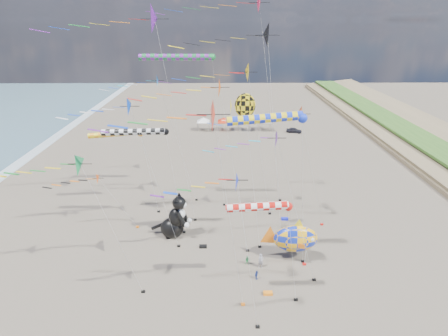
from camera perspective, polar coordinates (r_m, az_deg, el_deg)
ground at (r=33.66m, az=3.27°, el=-25.08°), size 260.00×260.00×0.00m
delta_kite_0 at (r=42.75m, az=1.54°, el=15.07°), size 14.47×2.55×20.69m
delta_kite_1 at (r=34.43m, az=-2.07°, el=12.32°), size 11.31×2.10×20.05m
delta_kite_2 at (r=46.15m, az=-21.08°, el=-2.18°), size 10.33×1.56×7.81m
delta_kite_3 at (r=30.81m, az=9.20°, el=4.34°), size 9.63×1.82×16.60m
delta_kite_4 at (r=37.96m, az=6.28°, el=20.47°), size 12.58×2.84×25.08m
delta_kite_5 at (r=36.95m, az=-15.53°, el=9.61°), size 10.53×2.14×18.36m
delta_kite_6 at (r=47.78m, az=-10.58°, el=13.50°), size 10.34×1.85×18.75m
delta_kite_7 at (r=32.10m, az=-23.65°, el=0.20°), size 11.45×2.24×15.05m
delta_kite_8 at (r=25.23m, az=-1.17°, el=-2.34°), size 8.33×1.71×15.48m
delta_kite_9 at (r=41.58m, az=11.16°, el=8.45°), size 14.02×2.44×16.40m
delta_kite_10 at (r=46.48m, az=5.45°, el=25.06°), size 15.93×2.81×28.45m
delta_kite_11 at (r=26.33m, az=-2.73°, el=8.29°), size 11.54×2.83×19.99m
delta_kite_12 at (r=41.48m, az=-11.98°, el=22.55°), size 15.97×3.30×26.88m
windsock_0 at (r=47.00m, az=-16.97°, el=5.28°), size 8.32×0.73×11.94m
windsock_1 at (r=40.66m, az=-14.02°, el=5.67°), size 8.92×0.79×13.83m
windsock_2 at (r=33.24m, az=7.44°, el=7.95°), size 8.79×0.92×17.02m
windsock_3 at (r=30.04m, az=6.14°, el=-6.40°), size 7.01×0.78×10.79m
windsock_4 at (r=45.42m, az=-7.33°, el=17.42°), size 10.70×0.83×21.22m
angelfish_kite at (r=37.63m, az=3.16°, el=9.92°), size 3.74×3.02×17.98m
cat_inflatable at (r=43.68m, az=-8.18°, el=-7.58°), size 4.74×3.03×5.93m
fish_inflatable at (r=40.06m, az=11.50°, el=-11.22°), size 6.55×2.44×5.29m
person_adult at (r=39.48m, az=6.02°, el=-14.83°), size 0.73×0.57×1.77m
child_green at (r=39.90m, az=3.88°, el=-14.85°), size 0.60×0.50×1.14m
child_blue at (r=38.19m, az=5.33°, el=-16.99°), size 0.61×0.66×1.08m
kite_bag_0 at (r=48.57m, az=9.87°, el=-8.17°), size 0.90×0.44×0.30m
kite_bag_1 at (r=36.89m, az=7.18°, el=-19.62°), size 0.90×0.44×0.30m
kite_bag_2 at (r=42.71m, az=-3.44°, el=-12.65°), size 0.90×0.44×0.30m
tent_row at (r=85.33m, az=1.68°, el=8.16°), size 19.20×4.20×3.80m
parked_car at (r=85.90m, az=11.36°, el=6.06°), size 3.87×2.28×1.24m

